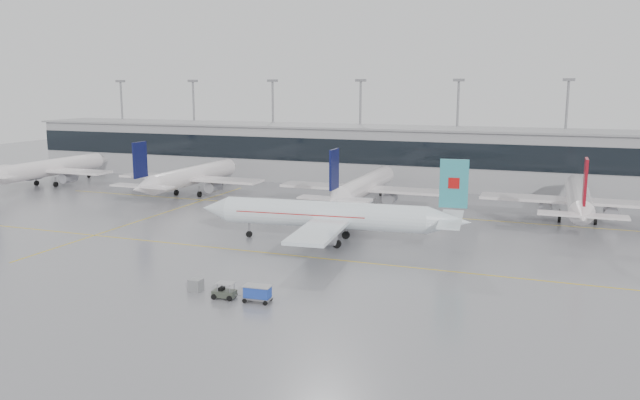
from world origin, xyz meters
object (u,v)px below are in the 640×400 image
(air_canada_jet, at_px, (333,216))
(baggage_tug, at_px, (224,293))
(baggage_cart, at_px, (257,292))
(gse_unit, at_px, (196,285))

(air_canada_jet, bearing_deg, baggage_tug, 78.54)
(baggage_cart, distance_m, gse_unit, 7.53)
(gse_unit, bearing_deg, air_canada_jet, 75.40)
(baggage_cart, bearing_deg, gse_unit, 170.63)
(baggage_tug, relative_size, baggage_cart, 1.22)
(baggage_cart, relative_size, gse_unit, 2.19)
(gse_unit, bearing_deg, baggage_cart, -5.01)
(air_canada_jet, relative_size, baggage_tug, 10.83)
(air_canada_jet, xyz_separation_m, gse_unit, (-6.65, -24.18, -3.15))
(baggage_cart, xyz_separation_m, gse_unit, (-7.48, 0.76, -0.34))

